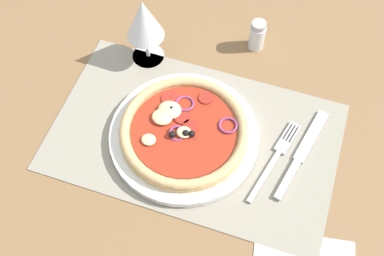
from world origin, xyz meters
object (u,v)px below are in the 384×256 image
at_px(plate, 184,136).
at_px(wine_glass, 144,20).
at_px(pepper_shaker, 257,35).
at_px(pizza, 184,130).
at_px(fork, 276,157).
at_px(knife, 302,153).

xyz_separation_m(plate, wine_glass, (-0.13, 0.16, 0.09)).
bearing_deg(plate, pepper_shaker, 75.17).
xyz_separation_m(plate, pizza, (-0.00, 0.00, 0.02)).
height_order(pizza, wine_glass, wine_glass).
xyz_separation_m(fork, wine_glass, (-0.30, 0.14, 0.10)).
bearing_deg(knife, fork, 130.66).
relative_size(plate, wine_glass, 1.80).
bearing_deg(pizza, wine_glass, 129.69).
distance_m(plate, pepper_shaker, 0.26).
xyz_separation_m(plate, pepper_shaker, (0.07, 0.25, 0.02)).
height_order(plate, pepper_shaker, pepper_shaker).
distance_m(plate, pizza, 0.02).
xyz_separation_m(pizza, pepper_shaker, (0.07, 0.25, 0.00)).
xyz_separation_m(pizza, fork, (0.17, 0.01, -0.02)).
distance_m(knife, pepper_shaker, 0.26).
xyz_separation_m(pizza, wine_glass, (-0.13, 0.16, 0.07)).
xyz_separation_m(knife, pepper_shaker, (-0.14, 0.22, 0.03)).
height_order(pizza, pepper_shaker, pepper_shaker).
height_order(fork, knife, knife).
distance_m(pizza, knife, 0.21).
relative_size(pizza, knife, 1.15).
height_order(plate, pizza, pizza).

